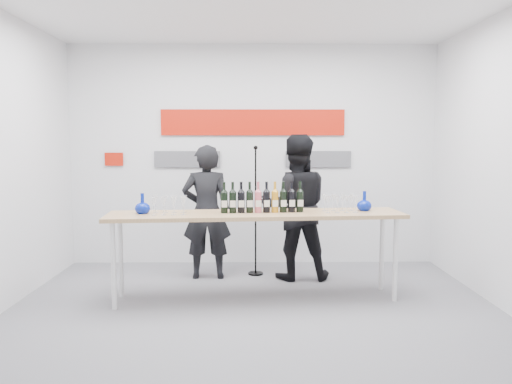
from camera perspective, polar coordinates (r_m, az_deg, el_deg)
ground at (r=5.16m, az=-0.23°, el=-13.35°), size 5.00×5.00×0.00m
back_wall at (r=6.88m, az=-0.37°, el=4.20°), size 5.00×0.04×3.00m
signage at (r=6.84m, az=-0.84°, el=6.76°), size 3.38×0.02×0.79m
tasting_table at (r=5.31m, az=0.01°, el=-3.14°), size 3.17×0.87×0.94m
wine_bottles at (r=5.30m, az=0.73°, el=-0.59°), size 0.89×0.15×0.33m
decanter_left at (r=5.36m, az=-12.85°, el=-1.27°), size 0.16×0.16×0.21m
decanter_right at (r=5.57m, az=12.28°, el=-1.00°), size 0.16×0.16×0.21m
glasses_left at (r=5.28m, az=-9.90°, el=-1.49°), size 0.38×0.25×0.18m
glasses_right at (r=5.44m, az=9.58°, el=-1.27°), size 0.38×0.25×0.18m
presenter_left at (r=6.18m, az=-5.67°, el=-2.29°), size 0.62×0.42×1.65m
presenter_right at (r=6.14m, az=4.52°, el=-1.74°), size 0.88×0.70×1.78m
mic_stand at (r=6.35m, az=-0.05°, el=-5.02°), size 0.19×0.19×1.64m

